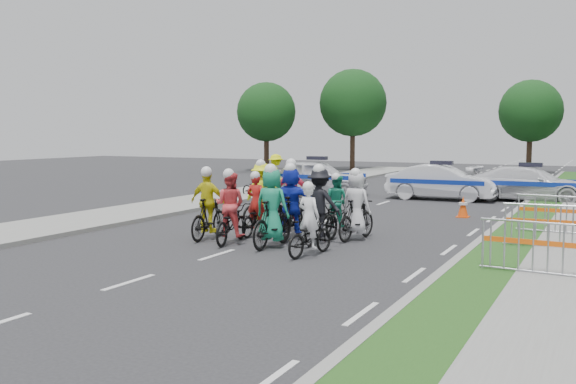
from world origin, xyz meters
The scene contains 27 objects.
ground centered at (0.00, 0.00, 0.00)m, with size 90.00×90.00×0.00m, color #28282B.
curb_right centered at (5.10, 5.00, 0.06)m, with size 0.20×60.00×0.12m, color gray.
grass_strip centered at (5.80, 5.00, 0.06)m, with size 1.20×60.00×0.11m, color #234B18.
sidewalk_left centered at (-6.50, 5.00, 0.07)m, with size 3.00×60.00×0.13m, color gray.
rider_0 centered at (1.92, 0.89, 0.57)m, with size 0.85×1.74×1.70m.
rider_1 centered at (0.66, 1.44, 0.79)m, with size 0.86×1.95×2.05m.
rider_2 centered at (-0.54, 1.47, 0.70)m, with size 0.93×1.94×1.90m.
rider_3 centered at (-1.38, 1.73, 0.73)m, with size 0.99×1.85×1.92m.
rider_4 centered at (1.48, 2.46, 0.77)m, with size 1.13×1.99×2.01m.
rider_5 centered at (0.51, 2.79, 0.84)m, with size 1.65×1.97×2.01m.
rider_6 centered at (-0.57, 2.86, 0.58)m, with size 0.66×1.74×1.75m.
rider_7 centered at (2.10, 3.37, 0.73)m, with size 0.86×1.85×1.88m.
rider_8 centered at (1.21, 4.22, 0.63)m, with size 0.87×1.73×1.68m.
rider_9 centered at (-0.12, 4.11, 0.78)m, with size 1.09×2.02×2.06m.
rider_10 centered at (-1.34, 4.55, 0.77)m, with size 1.17×2.02×1.99m.
police_car_0 centered at (-3.76, 13.96, 0.78)m, with size 1.84×4.57×1.56m, color silver.
police_car_1 centered at (1.74, 14.26, 0.73)m, with size 1.54×4.42×1.45m, color silver.
police_car_2 centered at (5.08, 15.30, 0.70)m, with size 1.97×4.83×1.40m, color silver.
marshal_hiviz centered at (-5.27, 12.88, 0.91)m, with size 1.18×0.68×1.82m, color #E3EF0C.
barrier_0 centered at (6.70, 0.68, 0.56)m, with size 2.00×0.50×1.12m, color #A5A8AD, non-canonical shape.
barrier_1 centered at (6.70, 3.83, 0.56)m, with size 2.00×0.50×1.12m, color #A5A8AD, non-canonical shape.
barrier_2 centered at (6.70, 6.18, 0.56)m, with size 2.00×0.50×1.12m, color #A5A8AD, non-canonical shape.
cone_0 centered at (3.67, 9.13, 0.34)m, with size 0.40×0.40×0.70m.
parked_bike centered at (-5.51, 11.50, 0.40)m, with size 0.54×1.54×0.81m, color black.
tree_0 centered at (-14.00, 28.00, 4.19)m, with size 4.20×4.20×6.30m.
tree_3 centered at (-9.00, 32.00, 4.89)m, with size 4.90×4.90×7.35m.
tree_4 centered at (3.00, 34.00, 4.19)m, with size 4.20×4.20×6.30m.
Camera 1 is at (7.94, -12.16, 2.81)m, focal length 40.00 mm.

